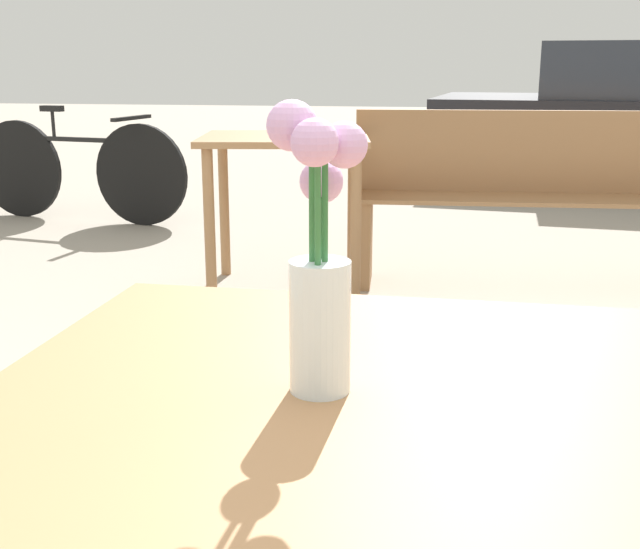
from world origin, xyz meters
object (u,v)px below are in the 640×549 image
at_px(table_front, 396,495).
at_px(bench_near, 555,189).
at_px(flower_vase, 319,275).
at_px(bicycle, 79,170).
at_px(table_back, 285,164).

bearing_deg(table_front, bench_near, 80.84).
bearing_deg(bench_near, flower_vase, -101.09).
xyz_separation_m(flower_vase, bench_near, (0.62, 3.17, -0.37)).
relative_size(flower_vase, bench_near, 0.17).
bearing_deg(bicycle, table_front, -60.10).
xyz_separation_m(table_front, flower_vase, (-0.10, 0.08, 0.22)).
distance_m(flower_vase, bicycle, 5.00).
height_order(table_front, bicycle, bicycle).
relative_size(table_front, table_back, 1.15).
relative_size(table_back, bicycle, 0.52).
distance_m(table_front, bench_near, 3.29).
distance_m(table_front, table_back, 3.04).
relative_size(table_front, bicycle, 0.60).
bearing_deg(flower_vase, table_back, 102.97).
height_order(bench_near, bicycle, bench_near).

